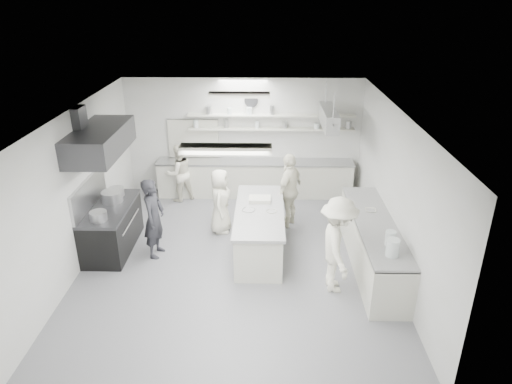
{
  "coord_description": "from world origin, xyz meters",
  "views": [
    {
      "loc": [
        0.55,
        -7.97,
        5.0
      ],
      "look_at": [
        0.38,
        0.6,
        1.22
      ],
      "focal_mm": 32.46,
      "sensor_mm": 36.0,
      "label": 1
    }
  ],
  "objects_px": {
    "right_counter": "(373,245)",
    "cook_stove": "(154,218)",
    "cook_back": "(179,173)",
    "prep_island": "(259,231)",
    "back_counter": "(255,178)",
    "stove": "(112,229)"
  },
  "relations": [
    {
      "from": "stove",
      "to": "cook_stove",
      "type": "bearing_deg",
      "value": -13.86
    },
    {
      "from": "right_counter",
      "to": "cook_stove",
      "type": "height_order",
      "value": "cook_stove"
    },
    {
      "from": "cook_back",
      "to": "cook_stove",
      "type": "bearing_deg",
      "value": 55.43
    },
    {
      "from": "stove",
      "to": "prep_island",
      "type": "height_order",
      "value": "stove"
    },
    {
      "from": "cook_back",
      "to": "right_counter",
      "type": "bearing_deg",
      "value": 110.53
    },
    {
      "from": "stove",
      "to": "prep_island",
      "type": "distance_m",
      "value": 3.05
    },
    {
      "from": "prep_island",
      "to": "cook_stove",
      "type": "relative_size",
      "value": 1.45
    },
    {
      "from": "stove",
      "to": "cook_stove",
      "type": "height_order",
      "value": "cook_stove"
    },
    {
      "from": "prep_island",
      "to": "right_counter",
      "type": "bearing_deg",
      "value": -14.0
    },
    {
      "from": "right_counter",
      "to": "prep_island",
      "type": "bearing_deg",
      "value": 165.62
    },
    {
      "from": "stove",
      "to": "right_counter",
      "type": "xyz_separation_m",
      "value": [
        5.25,
        -0.6,
        0.02
      ]
    },
    {
      "from": "back_counter",
      "to": "right_counter",
      "type": "height_order",
      "value": "right_counter"
    },
    {
      "from": "stove",
      "to": "right_counter",
      "type": "height_order",
      "value": "right_counter"
    },
    {
      "from": "stove",
      "to": "back_counter",
      "type": "distance_m",
      "value": 4.03
    },
    {
      "from": "stove",
      "to": "prep_island",
      "type": "relative_size",
      "value": 0.75
    },
    {
      "from": "stove",
      "to": "right_counter",
      "type": "relative_size",
      "value": 0.55
    },
    {
      "from": "right_counter",
      "to": "cook_back",
      "type": "distance_m",
      "value": 5.25
    },
    {
      "from": "back_counter",
      "to": "cook_stove",
      "type": "distance_m",
      "value": 3.62
    },
    {
      "from": "cook_back",
      "to": "back_counter",
      "type": "bearing_deg",
      "value": 156.63
    },
    {
      "from": "back_counter",
      "to": "right_counter",
      "type": "relative_size",
      "value": 1.52
    },
    {
      "from": "cook_back",
      "to": "prep_island",
      "type": "bearing_deg",
      "value": 95.84
    },
    {
      "from": "back_counter",
      "to": "cook_back",
      "type": "xyz_separation_m",
      "value": [
        -1.91,
        -0.36,
        0.28
      ]
    }
  ]
}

